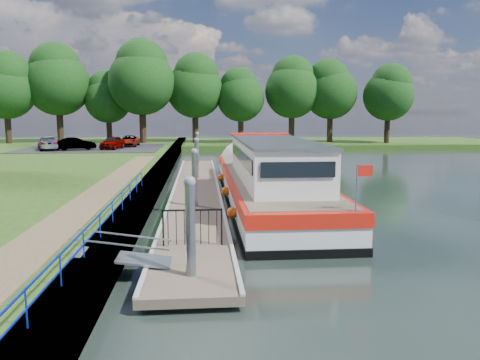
{
  "coord_description": "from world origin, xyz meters",
  "views": [
    {
      "loc": [
        0.29,
        -11.94,
        4.48
      ],
      "look_at": [
        2.07,
        9.38,
        1.4
      ],
      "focal_mm": 35.0,
      "sensor_mm": 36.0,
      "label": 1
    }
  ],
  "objects": [
    {
      "name": "ground",
      "position": [
        0.0,
        0.0,
        0.0
      ],
      "size": [
        160.0,
        160.0,
        0.0
      ],
      "primitive_type": "plane",
      "color": "black",
      "rests_on": "ground"
    },
    {
      "name": "mooring_piles",
      "position": [
        0.0,
        13.0,
        1.28
      ],
      "size": [
        0.3,
        27.3,
        3.55
      ],
      "color": "gray",
      "rests_on": "ground"
    },
    {
      "name": "car_c",
      "position": [
        -14.82,
        35.87,
        1.5
      ],
      "size": [
        3.34,
        4.94,
        1.33
      ],
      "primitive_type": "imported",
      "rotation": [
        0.0,
        0.0,
        3.5
      ],
      "color": "#999999",
      "rests_on": "carpark"
    },
    {
      "name": "far_bank",
      "position": [
        12.0,
        52.0,
        0.3
      ],
      "size": [
        60.0,
        18.0,
        0.6
      ],
      "primitive_type": "cube",
      "color": "#264614",
      "rests_on": "ground"
    },
    {
      "name": "gate_panel",
      "position": [
        -0.0,
        2.2,
        1.15
      ],
      "size": [
        1.85,
        0.05,
        1.15
      ],
      "color": "black",
      "rests_on": "ground"
    },
    {
      "name": "horizon_trees",
      "position": [
        -1.61,
        48.68,
        7.95
      ],
      "size": [
        54.38,
        10.03,
        12.87
      ],
      "color": "#332316",
      "rests_on": "ground"
    },
    {
      "name": "carpark",
      "position": [
        -11.0,
        38.0,
        0.81
      ],
      "size": [
        14.0,
        12.0,
        0.06
      ],
      "primitive_type": "cube",
      "color": "black",
      "rests_on": "riverbank"
    },
    {
      "name": "bank_edge",
      "position": [
        -2.55,
        15.0,
        0.39
      ],
      "size": [
        1.1,
        90.0,
        0.78
      ],
      "primitive_type": "cube",
      "color": "#473D2D",
      "rests_on": "ground"
    },
    {
      "name": "gangway",
      "position": [
        -1.85,
        0.5,
        0.63
      ],
      "size": [
        2.58,
        1.0,
        0.92
      ],
      "color": "#A5A8AD",
      "rests_on": "ground"
    },
    {
      "name": "car_a",
      "position": [
        -8.69,
        36.52,
        1.49
      ],
      "size": [
        2.26,
        4.06,
        1.31
      ],
      "primitive_type": "imported",
      "rotation": [
        0.0,
        0.0,
        -0.2
      ],
      "color": "#999999",
      "rests_on": "carpark"
    },
    {
      "name": "barge",
      "position": [
        3.6,
        12.17,
        1.09
      ],
      "size": [
        4.36,
        21.15,
        4.78
      ],
      "color": "black",
      "rests_on": "ground"
    },
    {
      "name": "car_d",
      "position": [
        -7.62,
        40.47,
        1.42
      ],
      "size": [
        1.95,
        4.22,
        1.17
      ],
      "primitive_type": "imported",
      "rotation": [
        0.0,
        0.0,
        -0.0
      ],
      "color": "#999999",
      "rests_on": "carpark"
    },
    {
      "name": "car_b",
      "position": [
        -12.02,
        35.38,
        1.45
      ],
      "size": [
        3.96,
        2.57,
        1.23
      ],
      "primitive_type": "imported",
      "rotation": [
        0.0,
        0.0,
        1.94
      ],
      "color": "#999999",
      "rests_on": "carpark"
    },
    {
      "name": "footpath",
      "position": [
        -4.4,
        8.0,
        0.8
      ],
      "size": [
        1.6,
        40.0,
        0.05
      ],
      "primitive_type": "cube",
      "color": "brown",
      "rests_on": "riverbank"
    },
    {
      "name": "pontoon",
      "position": [
        0.0,
        13.0,
        0.18
      ],
      "size": [
        2.5,
        30.0,
        0.56
      ],
      "color": "brown",
      "rests_on": "ground"
    },
    {
      "name": "blue_fence",
      "position": [
        -2.75,
        3.0,
        1.31
      ],
      "size": [
        0.04,
        18.04,
        0.72
      ],
      "color": "#0C2DBF",
      "rests_on": "riverbank"
    }
  ]
}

